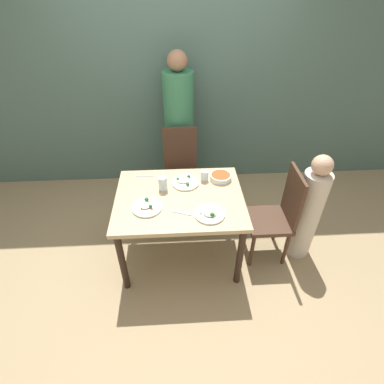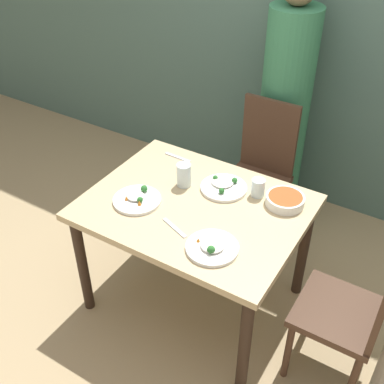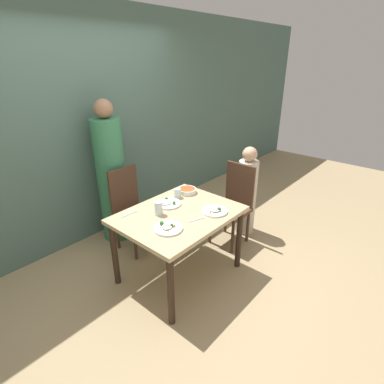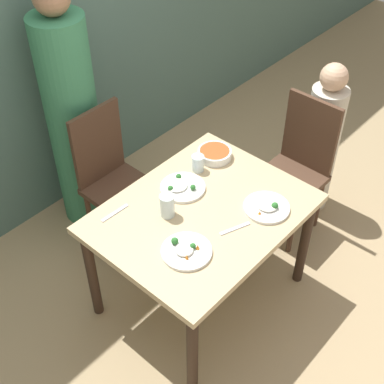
% 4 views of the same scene
% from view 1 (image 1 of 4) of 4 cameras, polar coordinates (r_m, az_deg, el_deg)
% --- Properties ---
extents(ground_plane, '(10.00, 10.00, 0.00)m').
position_cam_1_polar(ground_plane, '(3.20, -2.07, -11.27)').
color(ground_plane, tan).
extents(wall_back, '(10.00, 0.06, 2.70)m').
position_cam_1_polar(wall_back, '(3.65, -3.26, 20.92)').
color(wall_back, '#4C6B60').
rests_on(wall_back, ground_plane).
extents(dining_table, '(1.15, 0.90, 0.74)m').
position_cam_1_polar(dining_table, '(2.74, -2.37, -2.44)').
color(dining_table, tan).
rests_on(dining_table, ground_plane).
extents(chair_adult_spot, '(0.40, 0.40, 0.98)m').
position_cam_1_polar(chair_adult_spot, '(3.45, -2.18, 4.53)').
color(chair_adult_spot, '#4C3323').
rests_on(chair_adult_spot, ground_plane).
extents(chair_child_spot, '(0.40, 0.40, 0.98)m').
position_cam_1_polar(chair_child_spot, '(2.94, 15.96, -4.06)').
color(chair_child_spot, '#4C3323').
rests_on(chair_child_spot, ground_plane).
extents(person_adult, '(0.34, 0.34, 1.71)m').
position_cam_1_polar(person_adult, '(3.60, -2.44, 11.13)').
color(person_adult, '#387F56').
rests_on(person_adult, ground_plane).
extents(person_child, '(0.24, 0.24, 1.15)m').
position_cam_1_polar(person_child, '(3.04, 21.16, -3.50)').
color(person_child, beige).
rests_on(person_child, ground_plane).
extents(bowl_curry, '(0.21, 0.21, 0.05)m').
position_cam_1_polar(bowl_curry, '(2.89, 5.47, 2.91)').
color(bowl_curry, white).
rests_on(bowl_curry, dining_table).
extents(plate_rice_adult, '(0.26, 0.26, 0.06)m').
position_cam_1_polar(plate_rice_adult, '(2.58, -8.59, -2.83)').
color(plate_rice_adult, white).
rests_on(plate_rice_adult, dining_table).
extents(plate_rice_child, '(0.26, 0.26, 0.05)m').
position_cam_1_polar(plate_rice_child, '(2.84, -1.34, 1.95)').
color(plate_rice_child, white).
rests_on(plate_rice_child, dining_table).
extents(plate_noodles, '(0.25, 0.25, 0.06)m').
position_cam_1_polar(plate_noodles, '(2.49, 3.41, -4.14)').
color(plate_noodles, white).
rests_on(plate_noodles, dining_table).
extents(glass_water_tall, '(0.08, 0.08, 0.13)m').
position_cam_1_polar(glass_water_tall, '(2.74, -5.58, 1.64)').
color(glass_water_tall, silver).
rests_on(glass_water_tall, dining_table).
extents(glass_water_short, '(0.07, 0.07, 0.10)m').
position_cam_1_polar(glass_water_short, '(2.86, 2.37, 3.16)').
color(glass_water_short, silver).
rests_on(glass_water_short, dining_table).
extents(fork_steel, '(0.18, 0.08, 0.01)m').
position_cam_1_polar(fork_steel, '(2.51, -2.03, -3.99)').
color(fork_steel, silver).
rests_on(fork_steel, dining_table).
extents(spoon_steel, '(0.18, 0.03, 0.01)m').
position_cam_1_polar(spoon_steel, '(2.97, -8.97, 3.02)').
color(spoon_steel, silver).
rests_on(spoon_steel, dining_table).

